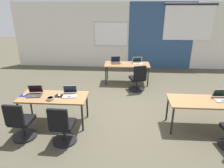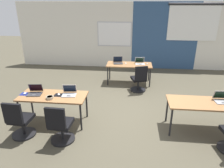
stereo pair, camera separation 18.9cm
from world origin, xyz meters
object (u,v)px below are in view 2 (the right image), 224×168
(desk_far_center, at_px, (129,66))
(mouse_near_left_end, at_px, (25,93))
(mouse_near_left_inner, at_px, (59,94))
(desk_near_left, at_px, (53,98))
(mouse_far_right, at_px, (147,64))
(mouse_far_left, at_px, (126,63))
(snack_bowl, at_px, (50,97))
(laptop_far_left, at_px, (118,62))
(laptop_near_left_inner, at_px, (69,93))
(chair_far_right, at_px, (139,81))
(chair_near_left_end, at_px, (20,122))
(laptop_near_right_end, at_px, (222,99))
(desk_near_right, at_px, (204,105))
(laptop_near_left_end, at_px, (35,92))
(laptop_far_right, at_px, (140,63))
(chair_near_left_inner, at_px, (60,127))

(desk_far_center, relative_size, mouse_near_left_end, 15.82)
(desk_far_center, bearing_deg, mouse_near_left_inner, -120.20)
(desk_near_left, distance_m, mouse_far_right, 3.73)
(mouse_near_left_inner, bearing_deg, mouse_far_left, 62.11)
(mouse_near_left_end, xyz_separation_m, snack_bowl, (0.70, -0.18, 0.01))
(laptop_far_left, bearing_deg, laptop_near_left_inner, -118.90)
(desk_far_center, xyz_separation_m, snack_bowl, (-1.75, -2.98, 0.10))
(laptop_near_left_inner, relative_size, mouse_far_left, 3.29)
(chair_far_right, distance_m, mouse_far_left, 0.96)
(chair_near_left_end, xyz_separation_m, laptop_near_right_end, (4.41, 0.79, 0.39))
(desk_near_right, distance_m, laptop_near_left_end, 3.96)
(desk_near_right, relative_size, snack_bowl, 9.01)
(laptop_near_left_inner, bearing_deg, laptop_near_left_end, 175.55)
(chair_far_right, bearing_deg, mouse_near_left_end, 19.89)
(laptop_far_right, relative_size, mouse_far_left, 3.25)
(laptop_far_right, relative_size, chair_near_left_inner, 0.39)
(laptop_far_right, relative_size, mouse_far_right, 3.41)
(laptop_near_left_inner, relative_size, laptop_near_left_end, 0.99)
(desk_near_left, xyz_separation_m, desk_near_right, (3.50, 0.00, 0.00))
(laptop_near_left_end, relative_size, laptop_near_right_end, 1.07)
(laptop_far_right, xyz_separation_m, chair_near_left_inner, (-1.71, -3.65, -0.39))
(mouse_far_right, bearing_deg, laptop_near_left_inner, -125.69)
(chair_near_left_end, bearing_deg, mouse_near_left_inner, -129.91)
(chair_near_left_inner, bearing_deg, mouse_near_left_end, -32.54)
(mouse_far_left, height_order, mouse_near_left_end, mouse_near_left_end)
(laptop_near_left_inner, height_order, snack_bowl, laptop_near_left_inner)
(mouse_near_left_inner, xyz_separation_m, snack_bowl, (-0.14, -0.21, 0.01))
(chair_near_left_inner, bearing_deg, mouse_far_right, -116.10)
(laptop_near_left_end, bearing_deg, snack_bowl, -33.35)
(laptop_far_left, distance_m, mouse_far_left, 0.28)
(laptop_far_right, height_order, laptop_near_left_end, laptop_near_left_end)
(desk_near_left, relative_size, chair_far_right, 1.74)
(mouse_near_left_end, xyz_separation_m, laptop_near_right_end, (4.60, 0.09, 0.03))
(laptop_far_right, distance_m, chair_near_left_end, 4.45)
(mouse_near_left_inner, xyz_separation_m, mouse_far_left, (1.48, 2.80, -0.00))
(desk_near_left, xyz_separation_m, chair_far_right, (2.10, 2.09, -0.28))
(mouse_near_left_end, xyz_separation_m, chair_near_left_end, (0.19, -0.69, -0.36))
(mouse_far_right, distance_m, mouse_near_left_end, 4.21)
(mouse_far_right, distance_m, chair_near_left_end, 4.60)
(chair_far_right, bearing_deg, desk_far_center, -80.32)
(chair_far_right, distance_m, laptop_far_left, 1.16)
(desk_near_right, bearing_deg, snack_bowl, -177.05)
(desk_near_left, height_order, chair_far_right, chair_far_right)
(laptop_near_left_end, bearing_deg, chair_far_right, 31.01)
(laptop_near_left_inner, relative_size, chair_near_left_end, 0.40)
(chair_near_left_end, bearing_deg, chair_far_right, -131.05)
(laptop_far_right, relative_size, laptop_near_left_end, 0.98)
(desk_near_right, xyz_separation_m, mouse_near_left_end, (-4.20, 0.00, 0.08))
(desk_near_right, distance_m, mouse_near_left_end, 4.20)
(mouse_far_left, xyz_separation_m, mouse_near_left_end, (-2.32, -2.83, 0.00))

